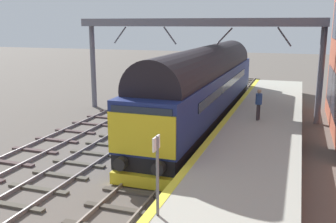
# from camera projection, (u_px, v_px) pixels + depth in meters

# --- Properties ---
(ground_plane) EXTENTS (140.00, 140.00, 0.00)m
(ground_plane) POSITION_uv_depth(u_px,v_px,m) (154.00, 174.00, 15.69)
(ground_plane) COLOR #5C544D
(ground_plane) RESTS_ON ground
(track_main) EXTENTS (2.50, 60.00, 0.15)m
(track_main) POSITION_uv_depth(u_px,v_px,m) (154.00, 173.00, 15.68)
(track_main) COLOR gray
(track_main) RESTS_ON ground
(track_adjacent_west) EXTENTS (2.50, 60.00, 0.15)m
(track_adjacent_west) POSITION_uv_depth(u_px,v_px,m) (79.00, 163.00, 16.78)
(track_adjacent_west) COLOR slate
(track_adjacent_west) RESTS_ON ground
(track_adjacent_far_west) EXTENTS (2.50, 60.00, 0.15)m
(track_adjacent_far_west) POSITION_uv_depth(u_px,v_px,m) (23.00, 156.00, 17.71)
(track_adjacent_far_west) COLOR slate
(track_adjacent_far_west) RESTS_ON ground
(station_platform) EXTENTS (4.00, 44.00, 1.01)m
(station_platform) POSITION_uv_depth(u_px,v_px,m) (244.00, 174.00, 14.45)
(station_platform) COLOR #A6A799
(station_platform) RESTS_ON ground
(diesel_locomotive) EXTENTS (2.74, 20.12, 4.68)m
(diesel_locomotive) POSITION_uv_depth(u_px,v_px,m) (205.00, 84.00, 23.02)
(diesel_locomotive) COLOR black
(diesel_locomotive) RESTS_ON ground
(platform_number_sign) EXTENTS (0.10, 0.44, 2.17)m
(platform_number_sign) POSITION_uv_depth(u_px,v_px,m) (157.00, 164.00, 9.97)
(platform_number_sign) COLOR slate
(platform_number_sign) RESTS_ON station_platform
(waiting_passenger) EXTENTS (0.42, 0.50, 1.64)m
(waiting_passenger) POSITION_uv_depth(u_px,v_px,m) (259.00, 102.00, 20.25)
(waiting_passenger) COLOR #363135
(waiting_passenger) RESTS_ON station_platform
(overhead_footbridge) EXTENTS (15.76, 2.00, 6.31)m
(overhead_footbridge) POSITION_uv_depth(u_px,v_px,m) (197.00, 27.00, 24.86)
(overhead_footbridge) COLOR slate
(overhead_footbridge) RESTS_ON ground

